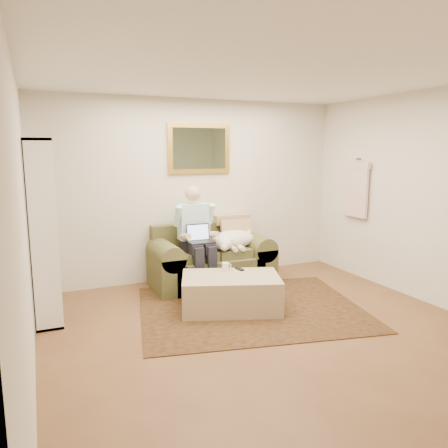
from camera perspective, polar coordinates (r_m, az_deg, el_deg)
room_shell at (r=4.45m, az=5.62°, el=2.12°), size 4.51×5.00×2.61m
rug at (r=5.35m, az=3.49°, el=-10.90°), size 2.96×2.56×0.01m
sofa at (r=6.18m, az=-1.71°, el=-5.28°), size 1.67×0.85×1.00m
seated_man at (r=5.85m, az=-3.45°, el=-1.96°), size 0.55×0.79×1.41m
laptop at (r=5.79m, az=-3.23°, el=-1.75°), size 0.32×0.26×0.23m
sleeping_dog at (r=6.14m, az=1.17°, el=-2.01°), size 0.69×0.43×0.26m
ottoman at (r=5.24m, az=0.91°, el=-8.98°), size 1.32×1.07×0.41m
coffee_mug at (r=5.39m, az=0.17°, el=-5.59°), size 0.08×0.08×0.10m
tv_remote at (r=5.44m, az=2.04°, el=-5.89°), size 0.07×0.15×0.02m
bookshelf at (r=5.17m, az=-22.61°, el=-0.90°), size 0.28×0.80×2.00m
wall_mirror at (r=6.37m, az=-3.25°, el=9.82°), size 0.94×0.04×0.72m
hanging_shirt at (r=6.72m, az=16.86°, el=4.72°), size 0.06×0.52×0.90m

